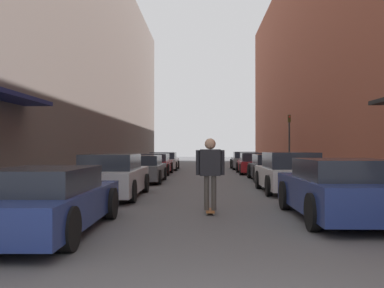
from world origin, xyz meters
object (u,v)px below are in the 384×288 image
(parked_car_left_4, at_px, (164,161))
(parked_car_right_4, at_px, (245,161))
(parked_car_right_2, at_px, (270,168))
(parked_car_right_1, at_px, (289,173))
(traffic_light, at_px, (289,136))
(parked_car_left_0, at_px, (48,200))
(parked_car_left_2, at_px, (142,169))
(parked_car_right_3, at_px, (255,164))
(skateboarder, at_px, (210,167))
(parked_car_left_1, at_px, (113,176))
(parked_car_left_3, at_px, (155,164))
(parked_car_right_0, at_px, (341,189))

(parked_car_left_4, xyz_separation_m, parked_car_right_4, (5.77, 1.01, 0.02))
(parked_car_left_4, relative_size, parked_car_right_2, 1.01)
(parked_car_right_1, relative_size, traffic_light, 1.21)
(parked_car_left_0, xyz_separation_m, parked_car_left_2, (0.11, 11.37, -0.00))
(parked_car_right_3, distance_m, skateboarder, 15.60)
(parked_car_right_3, bearing_deg, parked_car_right_2, -88.82)
(parked_car_left_4, relative_size, parked_car_right_3, 1.05)
(parked_car_left_2, bearing_deg, parked_car_left_1, -91.13)
(parked_car_right_4, bearing_deg, parked_car_left_1, -108.53)
(parked_car_left_1, distance_m, parked_car_right_3, 13.49)
(parked_car_left_2, height_order, skateboarder, skateboarder)
(parked_car_left_0, distance_m, parked_car_right_3, 18.66)
(parked_car_right_4, relative_size, skateboarder, 2.28)
(parked_car_left_4, xyz_separation_m, parked_car_right_1, (5.73, -14.85, 0.07))
(parked_car_right_1, relative_size, skateboarder, 2.34)
(parked_car_right_2, bearing_deg, parked_car_left_3, 143.93)
(parked_car_right_2, relative_size, skateboarder, 2.34)
(traffic_light, bearing_deg, parked_car_right_0, -97.69)
(parked_car_left_2, xyz_separation_m, parked_car_right_0, (5.70, -9.76, 0.06))
(parked_car_right_0, height_order, parked_car_right_2, parked_car_right_0)
(parked_car_left_2, distance_m, parked_car_right_2, 6.02)
(parked_car_left_0, bearing_deg, parked_car_left_4, 89.81)
(parked_car_right_1, distance_m, parked_car_right_2, 5.42)
(parked_car_left_2, bearing_deg, traffic_light, 41.78)
(parked_car_left_1, height_order, skateboarder, skateboarder)
(parked_car_left_0, bearing_deg, parked_car_left_3, 89.87)
(parked_car_right_4, height_order, skateboarder, skateboarder)
(parked_car_left_0, bearing_deg, parked_car_left_1, 90.02)
(parked_car_right_3, bearing_deg, parked_car_right_0, -90.32)
(parked_car_left_1, xyz_separation_m, skateboarder, (2.99, -3.19, 0.44))
(parked_car_left_2, relative_size, traffic_light, 1.20)
(parked_car_left_2, xyz_separation_m, parked_car_right_4, (5.74, 11.66, 0.03))
(parked_car_left_0, distance_m, parked_car_right_4, 23.76)
(parked_car_left_1, relative_size, parked_car_right_1, 1.09)
(parked_car_right_0, bearing_deg, parked_car_left_2, 120.27)
(parked_car_left_1, bearing_deg, parked_car_right_2, 49.41)
(parked_car_left_4, distance_m, parked_car_right_4, 5.86)
(parked_car_right_0, bearing_deg, skateboarder, 164.44)
(parked_car_left_4, height_order, parked_car_right_4, parked_car_right_4)
(parked_car_left_2, relative_size, parked_car_right_0, 0.92)
(parked_car_left_0, xyz_separation_m, parked_car_left_3, (0.04, 16.93, 0.00))
(skateboarder, distance_m, traffic_light, 16.93)
(parked_car_left_0, height_order, parked_car_left_1, parked_car_left_1)
(parked_car_right_1, distance_m, traffic_light, 11.66)
(parked_car_right_4, distance_m, skateboarder, 20.84)
(parked_car_left_2, relative_size, parked_car_right_4, 1.02)
(parked_car_left_0, distance_m, traffic_light, 20.25)
(parked_car_right_3, height_order, skateboarder, skateboarder)
(parked_car_right_1, height_order, parked_car_right_3, parked_car_right_1)
(parked_car_right_2, bearing_deg, parked_car_left_4, 122.16)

